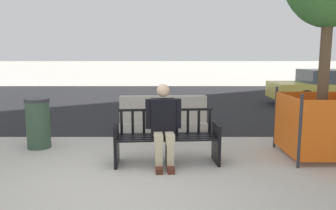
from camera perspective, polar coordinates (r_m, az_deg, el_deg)
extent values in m
plane|color=#B7B2A8|center=(4.68, -8.01, -13.67)|extent=(200.00, 200.00, 0.00)
cube|color=black|center=(13.12, -2.67, 0.88)|extent=(120.00, 12.00, 0.01)
cube|color=black|center=(5.42, -8.80, -6.88)|extent=(0.09, 0.52, 0.66)
cube|color=black|center=(5.52, 8.54, -6.57)|extent=(0.09, 0.52, 0.66)
cube|color=black|center=(5.43, -0.04, -7.88)|extent=(0.06, 0.33, 0.45)
cube|color=black|center=(5.15, 0.13, -6.21)|extent=(1.60, 0.18, 0.02)
cube|color=black|center=(5.26, 0.04, -5.89)|extent=(1.60, 0.18, 0.02)
cube|color=black|center=(5.38, -0.04, -5.59)|extent=(1.60, 0.18, 0.02)
cube|color=black|center=(5.49, -0.12, -5.29)|extent=(1.60, 0.18, 0.02)
cube|color=black|center=(5.60, -0.20, -5.01)|extent=(1.60, 0.18, 0.02)
cube|color=black|center=(5.53, -0.21, -0.83)|extent=(1.60, 0.15, 0.04)
cube|color=black|center=(5.57, -7.94, -3.04)|extent=(0.05, 0.03, 0.38)
cube|color=black|center=(5.56, -6.01, -3.03)|extent=(0.05, 0.03, 0.38)
cube|color=black|center=(5.55, -4.08, -3.01)|extent=(0.05, 0.03, 0.38)
cube|color=black|center=(5.56, -2.14, -2.99)|extent=(0.05, 0.03, 0.38)
cube|color=black|center=(5.56, -0.21, -2.97)|extent=(0.05, 0.03, 0.38)
cube|color=black|center=(5.58, 1.72, -2.94)|extent=(0.05, 0.03, 0.38)
cube|color=black|center=(5.60, 3.63, -2.91)|extent=(0.05, 0.03, 0.38)
cube|color=black|center=(5.63, 5.53, -2.87)|extent=(0.05, 0.03, 0.38)
cube|color=black|center=(5.66, 7.40, -2.84)|extent=(0.05, 0.03, 0.38)
cube|color=black|center=(5.32, -8.89, -3.66)|extent=(0.08, 0.46, 0.03)
cube|color=black|center=(5.43, 8.66, -3.42)|extent=(0.08, 0.46, 0.03)
cube|color=black|center=(5.37, -0.71, -1.87)|extent=(0.42, 0.27, 0.56)
sphere|color=beige|center=(5.29, -0.70, 2.57)|extent=(0.21, 0.21, 0.21)
cube|color=#C6B793|center=(5.21, -1.56, -5.68)|extent=(0.17, 0.45, 0.14)
cube|color=#C6B793|center=(5.22, 0.42, -5.64)|extent=(0.17, 0.45, 0.14)
cube|color=#C6B793|center=(5.12, -1.47, -8.91)|extent=(0.12, 0.12, 0.45)
cube|color=#C6B793|center=(5.13, 0.56, -8.87)|extent=(0.12, 0.12, 0.45)
cube|color=#4C2319|center=(5.10, -1.42, -11.16)|extent=(0.13, 0.27, 0.08)
cube|color=#4C2319|center=(5.11, 0.63, -11.12)|extent=(0.13, 0.27, 0.08)
cube|color=black|center=(5.32, -3.32, -1.54)|extent=(0.10, 0.13, 0.48)
cube|color=black|center=(5.35, 1.93, -1.48)|extent=(0.10, 0.13, 0.48)
cube|color=#ADA89E|center=(7.70, -0.68, -3.74)|extent=(2.03, 0.77, 0.24)
cube|color=#ADA89E|center=(7.62, -0.69, -0.65)|extent=(2.01, 0.39, 0.60)
cylinder|color=brown|center=(6.19, 25.59, 3.98)|extent=(0.18, 0.18, 2.71)
cylinder|color=#2D2D33|center=(5.53, 22.15, -4.30)|extent=(0.05, 0.05, 1.18)
cylinder|color=#2D2D33|center=(6.61, 18.37, -2.07)|extent=(0.05, 0.05, 1.18)
cube|color=#E05B14|center=(6.82, 23.07, -2.01)|extent=(1.18, 0.03, 0.99)
cube|color=#E05B14|center=(6.07, 20.09, -3.09)|extent=(0.03, 1.18, 0.99)
cube|color=#38424C|center=(12.92, 26.78, 4.51)|extent=(1.98, 1.55, 0.46)
cylinder|color=black|center=(13.26, 20.32, 1.82)|extent=(0.64, 0.22, 0.64)
cylinder|color=black|center=(11.74, 23.01, 0.85)|extent=(0.64, 0.22, 0.64)
cylinder|color=#334C38|center=(6.77, -21.51, -3.22)|extent=(0.44, 0.44, 0.90)
cylinder|color=#2D2D33|center=(6.69, -21.74, 0.79)|extent=(0.46, 0.46, 0.06)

